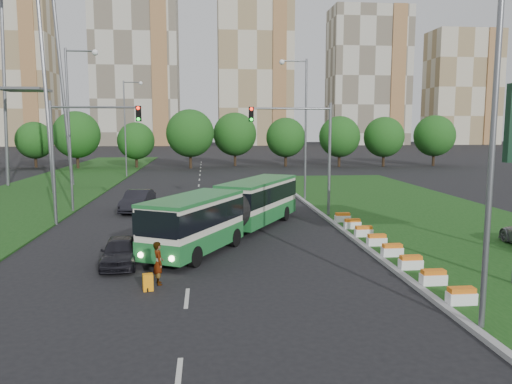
{
  "coord_description": "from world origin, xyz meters",
  "views": [
    {
      "loc": [
        -2.24,
        -24.15,
        6.38
      ],
      "look_at": [
        0.66,
        4.4,
        2.6
      ],
      "focal_mm": 35.0,
      "sensor_mm": 36.0,
      "label": 1
    }
  ],
  "objects": [
    {
      "name": "tree_line",
      "position": [
        10.0,
        55.0,
        4.5
      ],
      "size": [
        120.0,
        8.0,
        9.0
      ],
      "primitive_type": null,
      "color": "#174B14",
      "rests_on": "ground"
    },
    {
      "name": "apartment_tower_ceast",
      "position": [
        15.0,
        150.0,
        25.0
      ],
      "size": [
        25.0,
        15.0,
        50.0
      ],
      "primitive_type": "cube",
      "color": "beige",
      "rests_on": "ground"
    },
    {
      "name": "midrise_east",
      "position": [
        90.0,
        150.0,
        20.0
      ],
      "size": [
        24.0,
        14.0,
        40.0
      ],
      "primitive_type": "cube",
      "color": "beige",
      "rests_on": "ground"
    },
    {
      "name": "pedestrian",
      "position": [
        -4.19,
        -4.2,
        0.88
      ],
      "size": [
        0.57,
        0.73,
        1.77
      ],
      "primitive_type": "imported",
      "rotation": [
        0.0,
        0.0,
        1.82
      ],
      "color": "gray",
      "rests_on": "ground"
    },
    {
      "name": "traffic_mast_median",
      "position": [
        4.78,
        10.0,
        5.35
      ],
      "size": [
        5.76,
        0.32,
        8.0
      ],
      "color": "slate",
      "rests_on": "ground"
    },
    {
      "name": "flower_planters",
      "position": [
        6.7,
        -0.3,
        0.45
      ],
      "size": [
        1.1,
        15.9,
        0.6
      ],
      "primitive_type": null,
      "color": "white",
      "rests_on": "grass_median"
    },
    {
      "name": "lane_markings",
      "position": [
        -3.0,
        20.0,
        0.0
      ],
      "size": [
        0.2,
        100.0,
        0.01
      ],
      "primitive_type": null,
      "color": "#BBBBB4",
      "rests_on": "ground"
    },
    {
      "name": "apartment_tower_west",
      "position": [
        -65.0,
        150.0,
        24.0
      ],
      "size": [
        26.0,
        15.0,
        48.0
      ],
      "primitive_type": "cube",
      "color": "beige",
      "rests_on": "ground"
    },
    {
      "name": "median_kerb",
      "position": [
        6.05,
        8.0,
        0.09
      ],
      "size": [
        0.3,
        60.0,
        0.18
      ],
      "primitive_type": "cube",
      "color": "gray",
      "rests_on": "ground"
    },
    {
      "name": "shopping_trolley",
      "position": [
        -4.54,
        -4.97,
        0.33
      ],
      "size": [
        0.39,
        0.41,
        0.66
      ],
      "rotation": [
        0.0,
        0.0,
        0.21
      ],
      "color": "orange",
      "rests_on": "ground"
    },
    {
      "name": "car_left_far",
      "position": [
        -7.36,
        13.73,
        0.81
      ],
      "size": [
        2.28,
        5.06,
        1.61
      ],
      "primitive_type": "imported",
      "rotation": [
        0.0,
        0.0,
        -0.12
      ],
      "color": "black",
      "rests_on": "ground"
    },
    {
      "name": "street_lamps",
      "position": [
        -3.0,
        10.0,
        6.0
      ],
      "size": [
        36.0,
        60.0,
        12.0
      ],
      "primitive_type": null,
      "color": "slate",
      "rests_on": "ground"
    },
    {
      "name": "traffic_mast_left",
      "position": [
        -10.38,
        9.0,
        5.35
      ],
      "size": [
        5.76,
        0.32,
        8.0
      ],
      "color": "slate",
      "rests_on": "ground"
    },
    {
      "name": "grass_median",
      "position": [
        13.0,
        8.0,
        0.07
      ],
      "size": [
        14.0,
        60.0,
        0.15
      ],
      "primitive_type": "cube",
      "color": "#164012",
      "rests_on": "ground"
    },
    {
      "name": "ground",
      "position": [
        0.0,
        0.0,
        0.0
      ],
      "size": [
        360.0,
        360.0,
        0.0
      ],
      "primitive_type": "plane",
      "color": "black",
      "rests_on": "ground"
    },
    {
      "name": "apartment_tower_cwest",
      "position": [
        -25.0,
        150.0,
        26.0
      ],
      "size": [
        28.0,
        15.0,
        52.0
      ],
      "primitive_type": "cube",
      "color": "beige",
      "rests_on": "ground"
    },
    {
      "name": "articulated_bus",
      "position": [
        -1.03,
        4.41,
        1.58
      ],
      "size": [
        2.44,
        15.65,
        2.58
      ],
      "rotation": [
        0.0,
        0.0,
        -0.5
      ],
      "color": "beige",
      "rests_on": "ground"
    },
    {
      "name": "apartment_tower_east",
      "position": [
        55.0,
        150.0,
        23.5
      ],
      "size": [
        27.0,
        15.0,
        47.0
      ],
      "primitive_type": "cube",
      "color": "beige",
      "rests_on": "ground"
    },
    {
      "name": "left_verge",
      "position": [
        -18.0,
        25.0,
        0.05
      ],
      "size": [
        12.0,
        110.0,
        0.1
      ],
      "primitive_type": "cube",
      "color": "#164012",
      "rests_on": "ground"
    },
    {
      "name": "car_left_near",
      "position": [
        -6.23,
        -1.22,
        0.67
      ],
      "size": [
        1.82,
        4.0,
        1.33
      ],
      "primitive_type": "imported",
      "rotation": [
        0.0,
        0.0,
        0.07
      ],
      "color": "black",
      "rests_on": "ground"
    }
  ]
}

